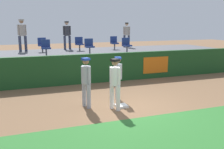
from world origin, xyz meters
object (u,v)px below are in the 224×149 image
object	(u,v)px
seat_front_left	(46,47)
spectator_casual	(67,33)
player_fielder_home	(115,81)
seat_front_center	(89,45)
seat_back_left	(42,44)
seat_front_right	(127,44)
player_runner_visitor	(118,75)
player_coach_visitor	(86,79)
seat_back_center	(79,43)
spectator_hooded	(22,33)
seat_back_right	(114,42)
spectator_capped	(127,33)
first_base	(121,106)

from	to	relation	value
seat_front_left	spectator_casual	world-z (taller)	spectator_casual
player_fielder_home	seat_front_left	size ratio (longest dim) A/B	2.12
seat_front_center	seat_back_left	size ratio (longest dim) A/B	1.00
seat_front_right	seat_back_left	xyz separation A→B (m)	(-4.58, 1.80, -0.00)
player_runner_visitor	seat_front_left	bearing A→B (deg)	-141.99
player_coach_visitor	seat_back_center	xyz separation A→B (m)	(1.29, 6.79, 0.73)
seat_front_right	spectator_hooded	size ratio (longest dim) A/B	0.44
player_coach_visitor	spectator_hooded	world-z (taller)	spectator_hooded
spectator_casual	seat_back_right	bearing A→B (deg)	159.25
seat_front_right	seat_back_right	distance (m)	1.80
seat_front_center	spectator_capped	bearing A→B (deg)	40.07
player_coach_visitor	seat_back_center	size ratio (longest dim) A/B	2.12
seat_front_right	first_base	bearing A→B (deg)	-114.68
player_coach_visitor	seat_back_right	bearing A→B (deg)	135.44
player_runner_visitor	seat_front_center	xyz separation A→B (m)	(0.07, 4.53, 0.78)
player_coach_visitor	spectator_casual	world-z (taller)	spectator_casual
player_runner_visitor	seat_back_center	bearing A→B (deg)	-167.56
first_base	player_coach_visitor	size ratio (longest dim) A/B	0.22
seat_front_center	spectator_casual	bearing A→B (deg)	104.26
first_base	spectator_casual	xyz separation A→B (m)	(-0.45, 8.23, 2.29)
seat_back_left	seat_back_right	size ratio (longest dim) A/B	1.00
player_runner_visitor	seat_front_left	xyz separation A→B (m)	(-2.25, 4.53, 0.78)
player_fielder_home	spectator_hooded	bearing A→B (deg)	176.48
seat_front_left	seat_back_center	bearing A→B (deg)	39.82
spectator_casual	player_coach_visitor	bearing A→B (deg)	83.65
player_runner_visitor	seat_front_left	size ratio (longest dim) A/B	2.02
seat_back_center	spectator_hooded	xyz separation A→B (m)	(-3.26, 0.72, 0.62)
spectator_hooded	spectator_capped	world-z (taller)	spectator_hooded
seat_front_center	player_fielder_home	bearing A→B (deg)	-95.95
player_fielder_home	seat_front_center	world-z (taller)	seat_front_center
spectator_capped	seat_front_center	bearing A→B (deg)	61.27
spectator_hooded	seat_back_right	bearing A→B (deg)	155.44
seat_front_left	player_fielder_home	bearing A→B (deg)	-72.65
seat_back_right	spectator_casual	world-z (taller)	spectator_casual
player_fielder_home	first_base	bearing A→B (deg)	93.62
seat_front_center	seat_back_right	world-z (taller)	same
player_fielder_home	spectator_hooded	xyz separation A→B (m)	(-2.84, 8.08, 1.36)
seat_back_right	seat_front_center	bearing A→B (deg)	-139.72
seat_front_left	seat_back_center	size ratio (longest dim) A/B	1.00
first_base	seat_front_center	distance (m)	5.68
spectator_hooded	seat_back_center	bearing A→B (deg)	150.42
first_base	seat_front_right	xyz separation A→B (m)	(2.49, 5.41, 1.72)
player_fielder_home	spectator_hooded	size ratio (longest dim) A/B	0.94
seat_front_left	seat_back_left	distance (m)	1.80
seat_front_right	seat_back_right	size ratio (longest dim) A/B	1.00
seat_front_center	spectator_casual	xyz separation A→B (m)	(-0.72, 2.82, 0.56)
seat_front_center	first_base	bearing A→B (deg)	-92.83
seat_back_left	seat_front_left	bearing A→B (deg)	-88.56
first_base	seat_back_center	size ratio (longest dim) A/B	0.48
player_fielder_home	spectator_casual	xyz separation A→B (m)	(-0.14, 8.38, 1.30)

